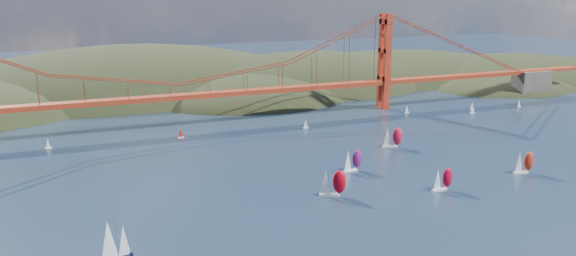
{
  "coord_description": "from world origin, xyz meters",
  "views": [
    {
      "loc": [
        -55.49,
        -98.89,
        68.95
      ],
      "look_at": [
        22.33,
        90.0,
        17.93
      ],
      "focal_mm": 35.0,
      "sensor_mm": 36.0,
      "label": 1
    }
  ],
  "objects_px": {
    "racer_0": "(332,182)",
    "racer_3": "(392,137)",
    "racer_rwb": "(352,160)",
    "racer_2": "(524,162)",
    "sloop_navy": "(113,241)",
    "racer_1": "(442,179)"
  },
  "relations": [
    {
      "from": "sloop_navy",
      "to": "racer_rwb",
      "type": "xyz_separation_m",
      "value": [
        92.8,
        41.75,
        -1.08
      ]
    },
    {
      "from": "racer_3",
      "to": "racer_2",
      "type": "bearing_deg",
      "value": -47.19
    },
    {
      "from": "racer_1",
      "to": "racer_2",
      "type": "xyz_separation_m",
      "value": [
        40.37,
        3.42,
        0.25
      ]
    },
    {
      "from": "sloop_navy",
      "to": "racer_1",
      "type": "height_order",
      "value": "sloop_navy"
    },
    {
      "from": "sloop_navy",
      "to": "racer_0",
      "type": "height_order",
      "value": "sloop_navy"
    },
    {
      "from": "racer_2",
      "to": "racer_rwb",
      "type": "distance_m",
      "value": 65.22
    },
    {
      "from": "racer_3",
      "to": "racer_rwb",
      "type": "height_order",
      "value": "racer_3"
    },
    {
      "from": "sloop_navy",
      "to": "racer_3",
      "type": "height_order",
      "value": "sloop_navy"
    },
    {
      "from": "racer_1",
      "to": "racer_rwb",
      "type": "relative_size",
      "value": 0.94
    },
    {
      "from": "racer_1",
      "to": "racer_rwb",
      "type": "bearing_deg",
      "value": 122.53
    },
    {
      "from": "racer_0",
      "to": "racer_3",
      "type": "height_order",
      "value": "racer_0"
    },
    {
      "from": "sloop_navy",
      "to": "racer_rwb",
      "type": "bearing_deg",
      "value": 7.97
    },
    {
      "from": "sloop_navy",
      "to": "racer_2",
      "type": "bearing_deg",
      "value": -10.77
    },
    {
      "from": "sloop_navy",
      "to": "racer_1",
      "type": "relative_size",
      "value": 1.41
    },
    {
      "from": "sloop_navy",
      "to": "racer_0",
      "type": "relative_size",
      "value": 1.22
    },
    {
      "from": "racer_0",
      "to": "racer_2",
      "type": "bearing_deg",
      "value": 21.23
    },
    {
      "from": "racer_0",
      "to": "racer_rwb",
      "type": "bearing_deg",
      "value": 73.0
    },
    {
      "from": "racer_3",
      "to": "racer_0",
      "type": "bearing_deg",
      "value": -125.33
    },
    {
      "from": "racer_1",
      "to": "racer_3",
      "type": "distance_m",
      "value": 55.04
    },
    {
      "from": "racer_3",
      "to": "sloop_navy",
      "type": "bearing_deg",
      "value": -138.2
    },
    {
      "from": "racer_1",
      "to": "racer_2",
      "type": "distance_m",
      "value": 40.51
    },
    {
      "from": "racer_0",
      "to": "racer_3",
      "type": "bearing_deg",
      "value": 65.92
    }
  ]
}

